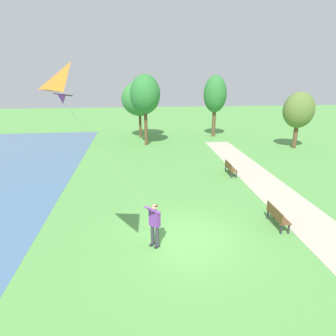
# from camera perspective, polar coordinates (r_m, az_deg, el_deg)

# --- Properties ---
(ground_plane) EXTENTS (120.00, 120.00, 0.00)m
(ground_plane) POSITION_cam_1_polar(r_m,az_deg,el_deg) (11.57, 3.91, -14.26)
(ground_plane) COLOR #569947
(walkway_path) EXTENTS (4.21, 32.08, 0.02)m
(walkway_path) POSITION_cam_1_polar(r_m,az_deg,el_deg) (15.30, 24.26, -7.62)
(walkway_path) COLOR #B7AD99
(walkway_path) RESTS_ON ground
(person_kite_flyer) EXTENTS (0.60, 0.59, 1.83)m
(person_kite_flyer) POSITION_cam_1_polar(r_m,az_deg,el_deg) (10.65, -2.79, -10.72)
(person_kite_flyer) COLOR #232328
(person_kite_flyer) RESTS_ON ground
(flying_kite) EXTENTS (2.47, 2.63, 4.64)m
(flying_kite) POSITION_cam_1_polar(r_m,az_deg,el_deg) (7.47, -18.84, 15.80)
(flying_kite) COLOR orange
(park_bench_near_walkway) EXTENTS (0.52, 1.52, 0.88)m
(park_bench_near_walkway) POSITION_cam_1_polar(r_m,az_deg,el_deg) (13.15, 21.11, -8.86)
(park_bench_near_walkway) COLOR brown
(park_bench_near_walkway) RESTS_ON ground
(park_bench_far_walkway) EXTENTS (0.52, 1.52, 0.88)m
(park_bench_far_walkway) POSITION_cam_1_polar(r_m,az_deg,el_deg) (19.24, 12.41, 0.09)
(park_bench_far_walkway) COLOR brown
(park_bench_far_walkway) RESTS_ON ground
(tree_behind_path) EXTENTS (2.83, 2.37, 5.14)m
(tree_behind_path) POSITION_cam_1_polar(r_m,az_deg,el_deg) (28.68, 24.86, 10.51)
(tree_behind_path) COLOR brown
(tree_behind_path) RESTS_ON ground
(tree_horizon_far) EXTENTS (2.83, 3.06, 6.65)m
(tree_horizon_far) POSITION_cam_1_polar(r_m,az_deg,el_deg) (27.35, -4.65, 14.58)
(tree_horizon_far) COLOR brown
(tree_horizon_far) RESTS_ON ground
(tree_lakeside_far) EXTENTS (3.86, 3.80, 6.03)m
(tree_lakeside_far) POSITION_cam_1_polar(r_m,az_deg,el_deg) (31.38, -5.77, 13.73)
(tree_lakeside_far) COLOR brown
(tree_lakeside_far) RESTS_ON ground
(tree_lakeside_near) EXTENTS (2.50, 2.57, 6.63)m
(tree_lakeside_near) POSITION_cam_1_polar(r_m,az_deg,el_deg) (32.30, 9.48, 14.40)
(tree_lakeside_near) COLOR brown
(tree_lakeside_near) RESTS_ON ground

